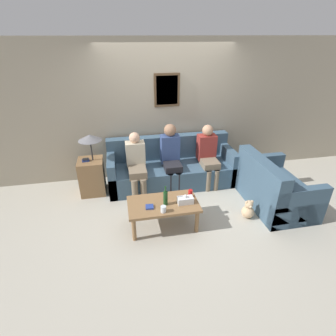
{
  "coord_description": "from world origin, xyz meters",
  "views": [
    {
      "loc": [
        -0.94,
        -3.9,
        2.63
      ],
      "look_at": [
        -0.2,
        -0.15,
        0.66
      ],
      "focal_mm": 28.0,
      "sensor_mm": 36.0,
      "label": 1
    }
  ],
  "objects_px": {
    "couch_side": "(273,189)",
    "coffee_table": "(163,206)",
    "person_left": "(136,162)",
    "drinking_glass": "(163,209)",
    "teddy_bear": "(248,210)",
    "person_middle": "(171,154)",
    "person_right": "(208,154)",
    "wine_bottle": "(165,198)",
    "couch_main": "(171,168)"
  },
  "relations": [
    {
      "from": "coffee_table",
      "to": "wine_bottle",
      "type": "relative_size",
      "value": 3.38
    },
    {
      "from": "person_middle",
      "to": "teddy_bear",
      "type": "distance_m",
      "value": 1.66
    },
    {
      "from": "couch_main",
      "to": "person_left",
      "type": "height_order",
      "value": "person_left"
    },
    {
      "from": "wine_bottle",
      "to": "person_left",
      "type": "relative_size",
      "value": 0.28
    },
    {
      "from": "wine_bottle",
      "to": "teddy_bear",
      "type": "bearing_deg",
      "value": -1.03
    },
    {
      "from": "teddy_bear",
      "to": "drinking_glass",
      "type": "bearing_deg",
      "value": -173.96
    },
    {
      "from": "person_left",
      "to": "person_middle",
      "type": "bearing_deg",
      "value": 6.13
    },
    {
      "from": "wine_bottle",
      "to": "teddy_bear",
      "type": "distance_m",
      "value": 1.38
    },
    {
      "from": "person_middle",
      "to": "couch_main",
      "type": "bearing_deg",
      "value": 76.43
    },
    {
      "from": "coffee_table",
      "to": "teddy_bear",
      "type": "xyz_separation_m",
      "value": [
        1.36,
        -0.06,
        -0.22
      ]
    },
    {
      "from": "coffee_table",
      "to": "person_right",
      "type": "relative_size",
      "value": 0.91
    },
    {
      "from": "drinking_glass",
      "to": "couch_side",
      "type": "bearing_deg",
      "value": 11.64
    },
    {
      "from": "person_left",
      "to": "person_right",
      "type": "xyz_separation_m",
      "value": [
        1.35,
        0.05,
        0.03
      ]
    },
    {
      "from": "drinking_glass",
      "to": "teddy_bear",
      "type": "distance_m",
      "value": 1.44
    },
    {
      "from": "couch_side",
      "to": "person_middle",
      "type": "bearing_deg",
      "value": 57.98
    },
    {
      "from": "couch_main",
      "to": "couch_side",
      "type": "relative_size",
      "value": 1.82
    },
    {
      "from": "person_left",
      "to": "person_right",
      "type": "height_order",
      "value": "person_right"
    },
    {
      "from": "person_left",
      "to": "teddy_bear",
      "type": "distance_m",
      "value": 2.06
    },
    {
      "from": "wine_bottle",
      "to": "person_left",
      "type": "bearing_deg",
      "value": 105.53
    },
    {
      "from": "drinking_glass",
      "to": "person_left",
      "type": "height_order",
      "value": "person_left"
    },
    {
      "from": "coffee_table",
      "to": "drinking_glass",
      "type": "bearing_deg",
      "value": -98.96
    },
    {
      "from": "drinking_glass",
      "to": "person_right",
      "type": "relative_size",
      "value": 0.08
    },
    {
      "from": "couch_main",
      "to": "coffee_table",
      "type": "distance_m",
      "value": 1.35
    },
    {
      "from": "wine_bottle",
      "to": "teddy_bear",
      "type": "xyz_separation_m",
      "value": [
        1.33,
        -0.02,
        -0.39
      ]
    },
    {
      "from": "person_middle",
      "to": "coffee_table",
      "type": "bearing_deg",
      "value": -107.18
    },
    {
      "from": "couch_side",
      "to": "coffee_table",
      "type": "xyz_separation_m",
      "value": [
        -1.92,
        -0.19,
        0.05
      ]
    },
    {
      "from": "couch_main",
      "to": "drinking_glass",
      "type": "height_order",
      "value": "couch_main"
    },
    {
      "from": "person_right",
      "to": "person_left",
      "type": "bearing_deg",
      "value": -178.05
    },
    {
      "from": "couch_main",
      "to": "wine_bottle",
      "type": "relative_size",
      "value": 7.79
    },
    {
      "from": "coffee_table",
      "to": "person_left",
      "type": "height_order",
      "value": "person_left"
    },
    {
      "from": "wine_bottle",
      "to": "drinking_glass",
      "type": "bearing_deg",
      "value": -110.07
    },
    {
      "from": "person_right",
      "to": "teddy_bear",
      "type": "bearing_deg",
      "value": -76.5
    },
    {
      "from": "coffee_table",
      "to": "teddy_bear",
      "type": "bearing_deg",
      "value": -2.67
    },
    {
      "from": "couch_side",
      "to": "wine_bottle",
      "type": "bearing_deg",
      "value": 96.97
    },
    {
      "from": "person_middle",
      "to": "teddy_bear",
      "type": "height_order",
      "value": "person_middle"
    },
    {
      "from": "person_middle",
      "to": "person_right",
      "type": "relative_size",
      "value": 1.05
    },
    {
      "from": "couch_main",
      "to": "person_right",
      "type": "distance_m",
      "value": 0.76
    },
    {
      "from": "drinking_glass",
      "to": "teddy_bear",
      "type": "height_order",
      "value": "drinking_glass"
    },
    {
      "from": "drinking_glass",
      "to": "person_left",
      "type": "relative_size",
      "value": 0.09
    },
    {
      "from": "coffee_table",
      "to": "person_middle",
      "type": "xyz_separation_m",
      "value": [
        0.36,
        1.17,
        0.29
      ]
    },
    {
      "from": "couch_side",
      "to": "coffee_table",
      "type": "bearing_deg",
      "value": 95.7
    },
    {
      "from": "person_left",
      "to": "teddy_bear",
      "type": "xyz_separation_m",
      "value": [
        1.64,
        -1.16,
        -0.45
      ]
    },
    {
      "from": "person_right",
      "to": "wine_bottle",
      "type": "bearing_deg",
      "value": -131.33
    },
    {
      "from": "coffee_table",
      "to": "wine_bottle",
      "type": "bearing_deg",
      "value": -53.38
    },
    {
      "from": "drinking_glass",
      "to": "person_middle",
      "type": "relative_size",
      "value": 0.08
    },
    {
      "from": "coffee_table",
      "to": "person_right",
      "type": "bearing_deg",
      "value": 46.91
    },
    {
      "from": "wine_bottle",
      "to": "person_right",
      "type": "bearing_deg",
      "value": 48.67
    },
    {
      "from": "drinking_glass",
      "to": "person_right",
      "type": "xyz_separation_m",
      "value": [
        1.1,
        1.35,
        0.16
      ]
    },
    {
      "from": "wine_bottle",
      "to": "teddy_bear",
      "type": "relative_size",
      "value": 0.97
    },
    {
      "from": "wine_bottle",
      "to": "coffee_table",
      "type": "bearing_deg",
      "value": 126.62
    }
  ]
}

